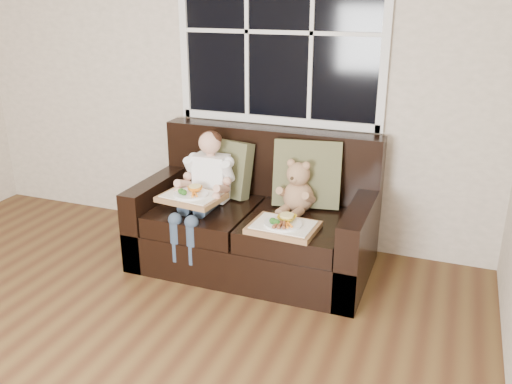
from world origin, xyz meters
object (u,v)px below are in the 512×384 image
at_px(teddy_bear, 298,190).
at_px(tray_right, 283,226).
at_px(child, 206,181).
at_px(tray_left, 192,196).
at_px(loveseat, 257,223).

distance_m(teddy_bear, tray_right, 0.38).
relative_size(child, tray_left, 1.78).
relative_size(child, teddy_bear, 2.10).
relative_size(loveseat, teddy_bear, 4.33).
height_order(loveseat, child, child).
relative_size(teddy_bear, tray_left, 0.85).
bearing_deg(teddy_bear, tray_right, -78.26).
bearing_deg(loveseat, child, -161.62).
distance_m(child, teddy_bear, 0.67).
distance_m(teddy_bear, tray_left, 0.75).
bearing_deg(tray_left, child, 85.68).
bearing_deg(loveseat, tray_right, -46.87).
xyz_separation_m(loveseat, tray_left, (-0.39, -0.28, 0.27)).
bearing_deg(tray_right, teddy_bear, 94.67).
bearing_deg(teddy_bear, child, -158.57).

